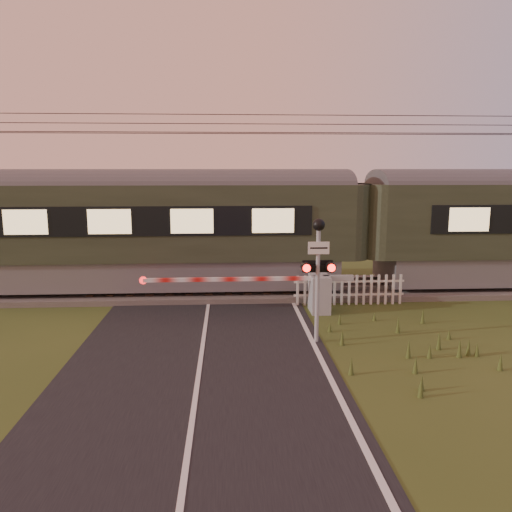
{
  "coord_description": "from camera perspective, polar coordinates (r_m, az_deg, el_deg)",
  "views": [
    {
      "loc": [
        0.65,
        -10.73,
        4.32
      ],
      "look_at": [
        1.44,
        3.2,
        1.87
      ],
      "focal_mm": 35.0,
      "sensor_mm": 36.0,
      "label": 1
    }
  ],
  "objects": [
    {
      "name": "road",
      "position": [
        11.37,
        -6.35,
        -12.38
      ],
      "size": [
        6.0,
        140.0,
        0.03
      ],
      "color": "black",
      "rests_on": "ground"
    },
    {
      "name": "boom_gate",
      "position": [
        15.27,
        6.28,
        -4.07
      ],
      "size": [
        6.43,
        0.87,
        1.16
      ],
      "color": "gray",
      "rests_on": "ground"
    },
    {
      "name": "overhead_wires",
      "position": [
        17.3,
        -5.58,
        14.58
      ],
      "size": [
        120.0,
        0.62,
        0.62
      ],
      "color": "black",
      "rests_on": "ground"
    },
    {
      "name": "picket_fence",
      "position": [
        16.27,
        10.61,
        -3.81
      ],
      "size": [
        3.57,
        0.08,
        0.97
      ],
      "color": "silver",
      "rests_on": "ground"
    },
    {
      "name": "ground",
      "position": [
        11.59,
        -6.38,
        -11.99
      ],
      "size": [
        160.0,
        160.0,
        0.0
      ],
      "primitive_type": "plane",
      "color": "#36471B",
      "rests_on": "ground"
    },
    {
      "name": "track_bed",
      "position": [
        17.76,
        -5.27,
        -3.94
      ],
      "size": [
        140.0,
        3.4,
        0.39
      ],
      "color": "#47423D",
      "rests_on": "ground"
    },
    {
      "name": "crossing_signal",
      "position": [
        12.3,
        7.11,
        -0.26
      ],
      "size": [
        0.8,
        0.34,
        3.13
      ],
      "color": "gray",
      "rests_on": "ground"
    },
    {
      "name": "train",
      "position": [
        17.96,
        11.78,
        3.2
      ],
      "size": [
        42.64,
        2.94,
        3.97
      ],
      "color": "slate",
      "rests_on": "ground"
    }
  ]
}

